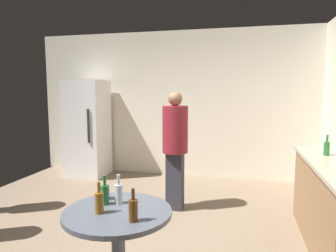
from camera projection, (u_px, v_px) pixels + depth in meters
ground_plane at (118, 242)px, 3.32m from camera, size 5.20×5.20×0.10m
wall_back at (172, 104)px, 5.69m from camera, size 5.32×0.06×2.70m
refrigerator at (87, 128)px, 5.69m from camera, size 0.70×0.68×1.80m
beer_bottle_on_counter at (327, 148)px, 3.31m from camera, size 0.06×0.06×0.23m
foreground_table at (118, 224)px, 2.23m from camera, size 0.80×0.80×0.73m
beer_bottle_amber at (99, 202)px, 2.16m from camera, size 0.06×0.06×0.23m
beer_bottle_brown at (133, 209)px, 2.02m from camera, size 0.06×0.06×0.23m
beer_bottle_green at (105, 194)px, 2.33m from camera, size 0.06×0.06×0.23m
beer_bottle_clear at (119, 193)px, 2.34m from camera, size 0.06×0.06×0.23m
plastic_cup_blue at (104, 193)px, 2.44m from camera, size 0.08×0.08×0.11m
person_in_maroon_shirt at (175, 142)px, 4.03m from camera, size 0.35×0.35×1.59m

